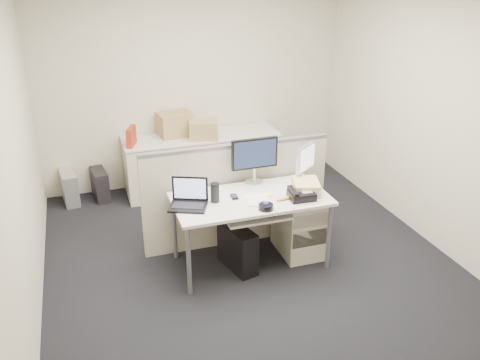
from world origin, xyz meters
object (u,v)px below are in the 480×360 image
object	(u,v)px
desk	(251,204)
desk_phone	(302,195)
monitor_main	(254,161)
laptop	(188,195)

from	to	relation	value
desk	desk_phone	bearing A→B (deg)	-21.71
monitor_main	desk	bearing A→B (deg)	-115.75
desk	desk_phone	world-z (taller)	desk_phone
desk	laptop	bearing A→B (deg)	-178.15
laptop	desk	bearing A→B (deg)	24.98
desk	desk_phone	xyz separation A→B (m)	(0.45, -0.18, 0.10)
monitor_main	laptop	world-z (taller)	monitor_main
monitor_main	desk_phone	world-z (taller)	monitor_main
monitor_main	desk_phone	distance (m)	0.62
desk	desk_phone	distance (m)	0.50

